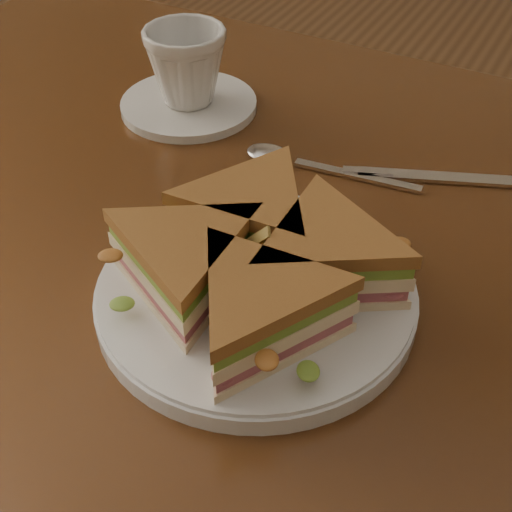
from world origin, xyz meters
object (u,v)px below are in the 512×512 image
object	(u,v)px
knife	(444,178)
coffee_cup	(186,66)
saucer	(189,105)
sandwich_wedges	(256,261)
spoon	(290,160)
plate	(256,295)
table	(276,309)

from	to	relation	value
knife	coffee_cup	xyz separation A→B (m)	(-0.30, 0.00, 0.05)
saucer	coffee_cup	size ratio (longest dim) A/B	1.70
sandwich_wedges	saucer	distance (m)	0.33
knife	spoon	bearing A→B (deg)	175.13
plate	coffee_cup	size ratio (longest dim) A/B	2.83
table	sandwich_wedges	world-z (taller)	sandwich_wedges
table	knife	xyz separation A→B (m)	(0.11, 0.15, 0.10)
spoon	saucer	distance (m)	0.16
table	knife	bearing A→B (deg)	54.15
table	saucer	size ratio (longest dim) A/B	7.74
saucer	coffee_cup	bearing A→B (deg)	0.00
coffee_cup	spoon	bearing A→B (deg)	-4.43
knife	table	bearing A→B (deg)	-147.23
table	plate	world-z (taller)	plate
table	plate	xyz separation A→B (m)	(0.02, -0.09, 0.11)
table	coffee_cup	xyz separation A→B (m)	(-0.19, 0.15, 0.15)
sandwich_wedges	coffee_cup	bearing A→B (deg)	131.53
sandwich_wedges	spoon	size ratio (longest dim) A/B	1.57
table	knife	world-z (taller)	knife
sandwich_wedges	knife	xyz separation A→B (m)	(0.08, 0.24, -0.04)
sandwich_wedges	coffee_cup	world-z (taller)	coffee_cup
plate	coffee_cup	world-z (taller)	coffee_cup
sandwich_wedges	spoon	distance (m)	0.21
knife	coffee_cup	world-z (taller)	coffee_cup
spoon	knife	distance (m)	0.16
spoon	coffee_cup	bearing A→B (deg)	156.91
spoon	coffee_cup	world-z (taller)	coffee_cup
sandwich_wedges	coffee_cup	size ratio (longest dim) A/B	3.16
table	plate	distance (m)	0.14
table	coffee_cup	distance (m)	0.29
plate	knife	size ratio (longest dim) A/B	1.25
table	plate	bearing A→B (deg)	-74.73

